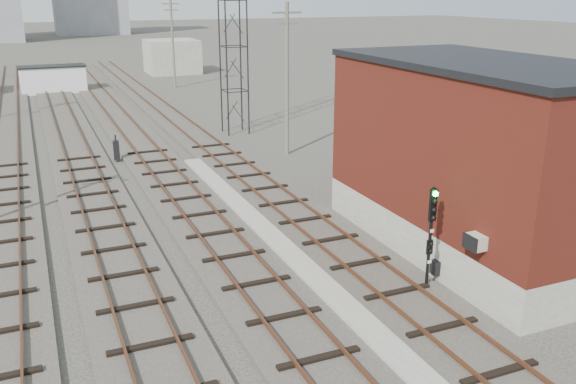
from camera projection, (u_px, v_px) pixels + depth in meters
ground at (109, 89)px, 63.18m from camera, size 320.00×320.00×0.00m
track_right at (181, 124)px, 45.73m from camera, size 3.20×90.00×0.39m
track_mid_right at (127, 128)px, 44.24m from camera, size 3.20×90.00×0.39m
track_mid_left at (69, 133)px, 42.74m from camera, size 3.20×90.00×0.39m
track_left at (7, 138)px, 41.25m from camera, size 3.20×90.00×0.39m
platform_curb at (286, 252)px, 23.13m from camera, size 0.90×28.00×0.26m
brick_building at (478, 157)px, 22.90m from camera, size 6.54×12.20×7.22m
lattice_tower at (233, 24)px, 41.04m from camera, size 1.60×1.60×15.00m
utility_pole_right_a at (287, 76)px, 36.14m from camera, size 1.80×0.24×9.00m
utility_pole_right_b at (173, 41)px, 62.35m from camera, size 1.80×0.24×9.00m
shed_right at (172, 57)px, 74.64m from camera, size 6.00×6.00×4.00m
signal_mast at (431, 233)px, 19.75m from camera, size 0.40×0.40×3.64m
switch_stand at (116, 150)px, 35.73m from camera, size 0.39×0.39×1.49m
site_trailer at (53, 79)px, 60.21m from camera, size 6.35×2.86×2.66m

